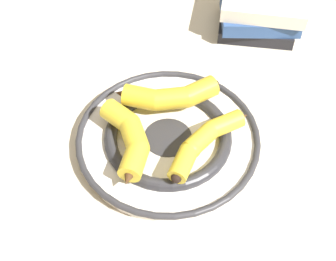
{
  "coord_description": "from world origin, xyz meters",
  "views": [
    {
      "loc": [
        0.23,
        0.43,
        0.66
      ],
      "look_at": [
        0.01,
        -0.01,
        0.04
      ],
      "focal_mm": 50.0,
      "sensor_mm": 36.0,
      "label": 1
    }
  ],
  "objects_px": {
    "banana_b": "(168,96)",
    "banana_c": "(205,140)",
    "decorative_bowl": "(168,139)",
    "book_stack": "(261,12)",
    "banana_a": "(130,139)"
  },
  "relations": [
    {
      "from": "banana_b",
      "to": "book_stack",
      "type": "relative_size",
      "value": 0.85
    },
    {
      "from": "banana_b",
      "to": "banana_c",
      "type": "height_order",
      "value": "banana_b"
    },
    {
      "from": "banana_b",
      "to": "banana_c",
      "type": "bearing_deg",
      "value": -66.0
    },
    {
      "from": "decorative_bowl",
      "to": "banana_b",
      "type": "relative_size",
      "value": 1.72
    },
    {
      "from": "book_stack",
      "to": "banana_c",
      "type": "bearing_deg",
      "value": -101.19
    },
    {
      "from": "decorative_bowl",
      "to": "banana_a",
      "type": "relative_size",
      "value": 1.81
    },
    {
      "from": "banana_c",
      "to": "book_stack",
      "type": "bearing_deg",
      "value": -159.3
    },
    {
      "from": "banana_b",
      "to": "book_stack",
      "type": "distance_m",
      "value": 0.31
    },
    {
      "from": "decorative_bowl",
      "to": "book_stack",
      "type": "bearing_deg",
      "value": -148.62
    },
    {
      "from": "book_stack",
      "to": "banana_b",
      "type": "bearing_deg",
      "value": -117.89
    },
    {
      "from": "decorative_bowl",
      "to": "banana_c",
      "type": "relative_size",
      "value": 1.79
    },
    {
      "from": "banana_a",
      "to": "book_stack",
      "type": "distance_m",
      "value": 0.43
    },
    {
      "from": "banana_c",
      "to": "book_stack",
      "type": "distance_m",
      "value": 0.37
    },
    {
      "from": "decorative_bowl",
      "to": "book_stack",
      "type": "relative_size",
      "value": 1.46
    },
    {
      "from": "banana_a",
      "to": "banana_c",
      "type": "bearing_deg",
      "value": -108.11
    }
  ]
}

